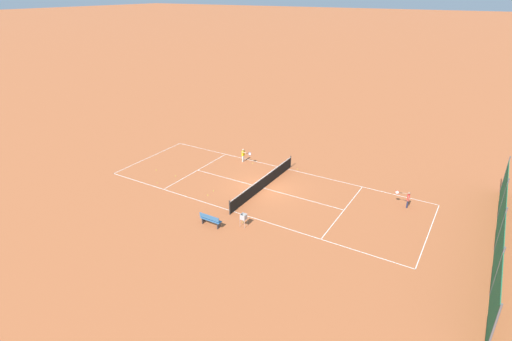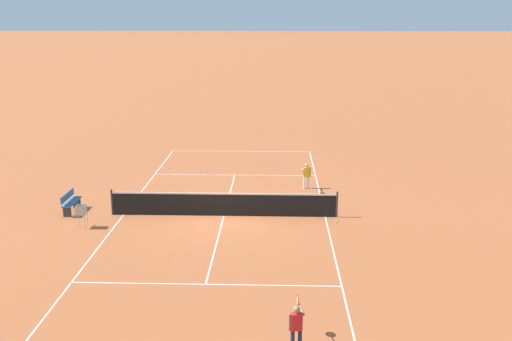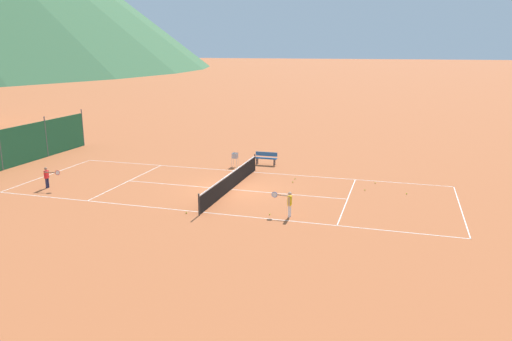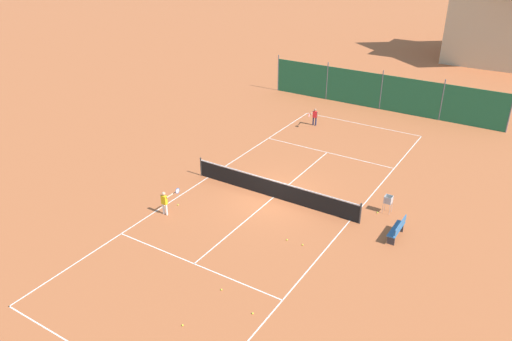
{
  "view_description": "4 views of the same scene",
  "coord_description": "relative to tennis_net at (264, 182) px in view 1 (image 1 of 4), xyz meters",
  "views": [
    {
      "loc": [
        23.51,
        13.49,
        13.89
      ],
      "look_at": [
        0.02,
        -0.67,
        1.33
      ],
      "focal_mm": 28.0,
      "sensor_mm": 36.0,
      "label": 1
    },
    {
      "loc": [
        -2.09,
        22.96,
        7.87
      ],
      "look_at": [
        -1.22,
        -2.34,
        1.3
      ],
      "focal_mm": 42.0,
      "sensor_mm": 36.0,
      "label": 2
    },
    {
      "loc": [
        -25.1,
        -8.88,
        7.72
      ],
      "look_at": [
        1.62,
        -0.95,
        0.77
      ],
      "focal_mm": 35.0,
      "sensor_mm": 36.0,
      "label": 3
    },
    {
      "loc": [
        10.78,
        -18.93,
        12.42
      ],
      "look_at": [
        -1.24,
        0.31,
        1.04
      ],
      "focal_mm": 35.0,
      "sensor_mm": 36.0,
      "label": 4
    }
  ],
  "objects": [
    {
      "name": "tennis_ball_by_net_left",
      "position": [
        -4.49,
        0.7,
        -0.47
      ],
      "size": [
        0.07,
        0.07,
        0.07
      ],
      "primitive_type": "sphere",
      "color": "#CCE033",
      "rests_on": "ground"
    },
    {
      "name": "player_near_service",
      "position": [
        -3.52,
        -4.06,
        0.2
      ],
      "size": [
        0.41,
        1.01,
        1.2
      ],
      "color": "white",
      "rests_on": "ground"
    },
    {
      "name": "player_near_baseline",
      "position": [
        -2.62,
        9.95,
        0.2
      ],
      "size": [
        0.4,
        1.03,
        1.19
      ],
      "color": "#23284C",
      "rests_on": "ground"
    },
    {
      "name": "tennis_ball_by_net_right",
      "position": [
        3.56,
        -7.58,
        -0.47
      ],
      "size": [
        0.07,
        0.07,
        0.07
      ],
      "primitive_type": "sphere",
      "color": "#CCE033",
      "rests_on": "ground"
    },
    {
      "name": "tennis_ball_mid_court",
      "position": [
        1.89,
        -7.14,
        -0.47
      ],
      "size": [
        0.07,
        0.07,
        0.07
      ],
      "primitive_type": "sphere",
      "color": "#CCE033",
      "rests_on": "ground"
    },
    {
      "name": "courtside_bench",
      "position": [
        6.34,
        -0.25,
        -0.05
      ],
      "size": [
        0.36,
        1.5,
        0.84
      ],
      "color": "#336699",
      "rests_on": "ground"
    },
    {
      "name": "windscreen_fence_far",
      "position": [
        -0.0,
        15.5,
        0.81
      ],
      "size": [
        17.28,
        0.08,
        2.9
      ],
      "color": "#236B42",
      "rests_on": "ground"
    },
    {
      "name": "tennis_ball_far_corner",
      "position": [
        2.39,
        -2.96,
        -0.47
      ],
      "size": [
        0.07,
        0.07,
        0.07
      ],
      "primitive_type": "sphere",
      "color": "#CCE033",
      "rests_on": "ground"
    },
    {
      "name": "ground_plane",
      "position": [
        0.0,
        0.0,
        -0.5
      ],
      "size": [
        600.0,
        600.0,
        0.0
      ],
      "primitive_type": "plane",
      "color": "#B25B33"
    },
    {
      "name": "ball_hopper",
      "position": [
        5.31,
        1.59,
        0.15
      ],
      "size": [
        0.36,
        0.36,
        0.89
      ],
      "color": "#B7B7BC",
      "rests_on": "ground"
    },
    {
      "name": "tennis_ball_service_box",
      "position": [
        -3.56,
        -3.16,
        -0.47
      ],
      "size": [
        0.07,
        0.07,
        0.07
      ],
      "primitive_type": "sphere",
      "color": "#CCE033",
      "rests_on": "ground"
    },
    {
      "name": "tennis_net",
      "position": [
        0.0,
        0.0,
        0.0
      ],
      "size": [
        9.18,
        0.08,
        1.06
      ],
      "color": "#2D2D2D",
      "rests_on": "ground"
    },
    {
      "name": "tennis_ball_alley_left",
      "position": [
        3.14,
        -2.93,
        -0.47
      ],
      "size": [
        0.07,
        0.07,
        0.07
      ],
      "primitive_type": "sphere",
      "color": "#CCE033",
      "rests_on": "ground"
    },
    {
      "name": "tennis_ball_alley_right",
      "position": [
        4.95,
        1.3,
        -0.47
      ],
      "size": [
        0.07,
        0.07,
        0.07
      ],
      "primitive_type": "sphere",
      "color": "#CCE033",
      "rests_on": "ground"
    },
    {
      "name": "tennis_ball_near_corner",
      "position": [
        1.83,
        -9.34,
        -0.47
      ],
      "size": [
        0.07,
        0.07,
        0.07
      ],
      "primitive_type": "sphere",
      "color": "#CCE033",
      "rests_on": "ground"
    },
    {
      "name": "court_line_markings",
      "position": [
        0.0,
        0.0,
        -0.5
      ],
      "size": [
        8.25,
        23.85,
        0.01
      ],
      "color": "white",
      "rests_on": "ground"
    }
  ]
}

